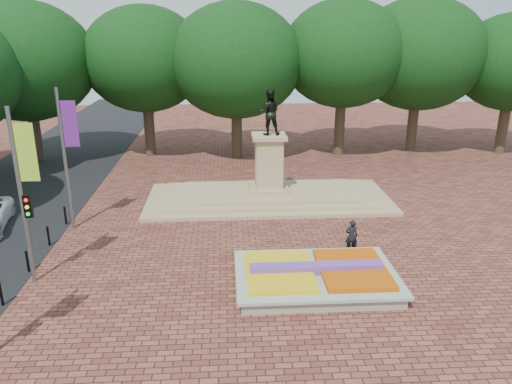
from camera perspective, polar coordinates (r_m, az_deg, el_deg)
ground at (r=21.78m, az=3.27°, el=-8.05°), size 90.00×90.00×0.00m
flower_bed at (r=20.00m, az=6.93°, el=-9.54°), size 6.30×4.30×0.91m
monument at (r=28.82m, az=1.46°, el=0.69°), size 14.00×6.00×6.40m
tree_row_back at (r=37.73m, az=3.82°, el=13.93°), size 44.80×8.80×10.43m
banner_poles at (r=20.43m, az=-25.34°, el=-0.00°), size 0.88×11.17×7.00m
bollard_row at (r=21.71m, az=-25.84°, el=-8.60°), size 0.12×13.12×0.98m
pedestrian at (r=22.79m, az=10.85°, el=-4.98°), size 0.57×0.38×1.55m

